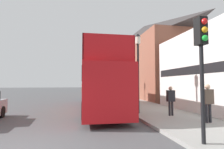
{
  "coord_description": "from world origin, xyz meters",
  "views": [
    {
      "loc": [
        1.58,
        -5.34,
        1.93
      ],
      "look_at": [
        3.83,
        6.28,
        2.57
      ],
      "focal_mm": 28.0,
      "sensor_mm": 36.0,
      "label": 1
    }
  ],
  "objects": [
    {
      "name": "pedestrian_second",
      "position": [
        6.75,
        3.79,
        1.13
      ],
      "size": [
        0.43,
        0.24,
        1.65
      ],
      "color": "#232328",
      "rests_on": "sidewalk"
    },
    {
      "name": "lamp_post_second",
      "position": [
        5.28,
        13.44,
        3.25
      ],
      "size": [
        0.35,
        0.35,
        4.49
      ],
      "color": "black",
      "rests_on": "sidewalk"
    },
    {
      "name": "traffic_signal",
      "position": [
        5.28,
        -0.68,
        2.95
      ],
      "size": [
        0.28,
        0.42,
        3.83
      ],
      "color": "black",
      "rests_on": "sidewalk"
    },
    {
      "name": "pedestrian_nearest",
      "position": [
        7.51,
        1.82,
        1.21
      ],
      "size": [
        0.47,
        0.26,
        1.78
      ],
      "color": "#232328",
      "rests_on": "sidewalk"
    },
    {
      "name": "sidewalk",
      "position": [
        6.73,
        18.0,
        0.07
      ],
      "size": [
        3.92,
        108.0,
        0.14
      ],
      "color": "#999993",
      "rests_on": "ground_plane"
    },
    {
      "name": "ground_plane",
      "position": [
        0.0,
        21.0,
        0.0
      ],
      "size": [
        144.0,
        144.0,
        0.0
      ],
      "primitive_type": "plane",
      "color": "#4C4C4F"
    },
    {
      "name": "tour_bus",
      "position": [
        3.07,
        7.73,
        1.87
      ],
      "size": [
        2.69,
        11.43,
        4.19
      ],
      "rotation": [
        0.0,
        0.0,
        -0.02
      ],
      "color": "red",
      "rests_on": "ground_plane"
    },
    {
      "name": "lamp_post_nearest",
      "position": [
        5.24,
        4.99,
        3.54
      ],
      "size": [
        0.35,
        0.35,
        4.96
      ],
      "color": "black",
      "rests_on": "sidewalk"
    },
    {
      "name": "brick_terrace_rear",
      "position": [
        11.69,
        20.1,
        5.5
      ],
      "size": [
        6.0,
        20.29,
        11.0
      ],
      "color": "#935642",
      "rests_on": "ground_plane"
    },
    {
      "name": "parked_car_ahead_of_bus",
      "position": [
        3.64,
        16.75,
        0.65
      ],
      "size": [
        1.92,
        4.65,
        1.39
      ],
      "rotation": [
        0.0,
        0.0,
        -0.03
      ],
      "color": "navy",
      "rests_on": "ground_plane"
    },
    {
      "name": "lamp_post_third",
      "position": [
        5.24,
        21.89,
        3.59
      ],
      "size": [
        0.35,
        0.35,
        5.04
      ],
      "color": "black",
      "rests_on": "sidewalk"
    }
  ]
}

